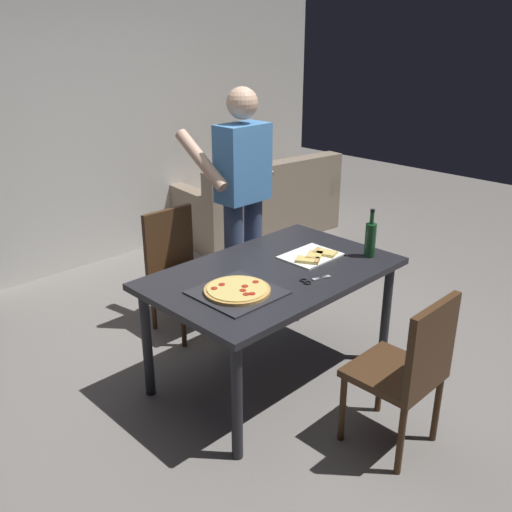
{
  "coord_description": "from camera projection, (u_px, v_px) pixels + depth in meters",
  "views": [
    {
      "loc": [
        -2.28,
        -2.14,
        2.1
      ],
      "look_at": [
        0.0,
        0.15,
        0.8
      ],
      "focal_mm": 39.39,
      "sensor_mm": 36.0,
      "label": 1
    }
  ],
  "objects": [
    {
      "name": "dining_table",
      "position": [
        273.0,
        282.0,
        3.43
      ],
      "size": [
        1.52,
        0.95,
        0.75
      ],
      "color": "#232328",
      "rests_on": "ground_plane"
    },
    {
      "name": "pepperoni_pizza_on_tray",
      "position": [
        237.0,
        291.0,
        3.1
      ],
      "size": [
        0.43,
        0.43,
        0.04
      ],
      "color": "#2D2D33",
      "rests_on": "dining_table"
    },
    {
      "name": "chair_far_side",
      "position": [
        178.0,
        263.0,
        4.12
      ],
      "size": [
        0.42,
        0.42,
        0.9
      ],
      "color": "#472D19",
      "rests_on": "ground_plane"
    },
    {
      "name": "chair_near_camera",
      "position": [
        409.0,
        366.0,
        2.86
      ],
      "size": [
        0.42,
        0.42,
        0.9
      ],
      "color": "#472D19",
      "rests_on": "ground_plane"
    },
    {
      "name": "person_serving_pizza",
      "position": [
        242.0,
        193.0,
        4.08
      ],
      "size": [
        0.55,
        0.54,
        1.75
      ],
      "color": "#38476B",
      "rests_on": "ground_plane"
    },
    {
      "name": "couch",
      "position": [
        260.0,
        208.0,
        6.11
      ],
      "size": [
        1.79,
        1.06,
        0.85
      ],
      "color": "gray",
      "rests_on": "ground_plane"
    },
    {
      "name": "back_wall",
      "position": [
        57.0,
        117.0,
        4.87
      ],
      "size": [
        6.4,
        0.1,
        2.8
      ],
      "primitive_type": "cube",
      "color": "silver",
      "rests_on": "ground_plane"
    },
    {
      "name": "pizza_slices_on_towel",
      "position": [
        313.0,
        256.0,
        3.59
      ],
      "size": [
        0.36,
        0.28,
        0.03
      ],
      "color": "white",
      "rests_on": "dining_table"
    },
    {
      "name": "wine_bottle",
      "position": [
        370.0,
        239.0,
        3.57
      ],
      "size": [
        0.07,
        0.07,
        0.32
      ],
      "color": "#194723",
      "rests_on": "dining_table"
    },
    {
      "name": "kitchen_scissors",
      "position": [
        311.0,
        280.0,
        3.25
      ],
      "size": [
        0.2,
        0.11,
        0.01
      ],
      "color": "silver",
      "rests_on": "dining_table"
    },
    {
      "name": "ground_plane",
      "position": [
        272.0,
        375.0,
        3.68
      ],
      "size": [
        12.0,
        12.0,
        0.0
      ],
      "primitive_type": "plane",
      "color": "gray"
    }
  ]
}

